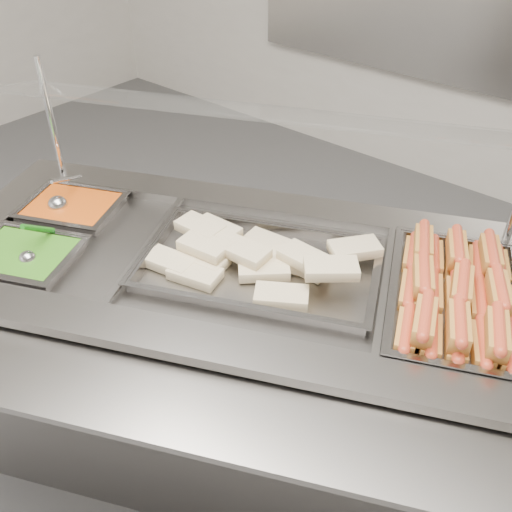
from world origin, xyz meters
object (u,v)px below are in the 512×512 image
Objects in this scene: sneeze_guard at (259,116)px; ladle at (59,204)px; pan_wraps at (259,270)px; pan_hotdogs at (453,306)px; serving_spoon at (30,254)px; steam_counter at (242,363)px.

sneeze_guard is 8.62× the size of ladle.
ladle reaches higher than pan_wraps.
pan_wraps is (-0.46, -0.21, 0.01)m from pan_hotdogs.
pan_hotdogs is 1.11m from serving_spoon.
sneeze_guard reaches higher than pan_hotdogs.
sneeze_guard is (-0.08, 0.18, 0.73)m from steam_counter.
serving_spoon is (-0.95, -0.58, 0.05)m from pan_hotdogs.
serving_spoon is (-0.49, -0.37, 0.03)m from pan_wraps.
steam_counter is 12.35× the size of serving_spoon.
pan_hotdogs is 3.41× the size of ladle.
ladle is at bearing -148.05° from sneeze_guard.
steam_counter is at bearing 38.32° from serving_spoon.
sneeze_guard is 0.71m from serving_spoon.
pan_wraps is 0.62m from serving_spoon.
serving_spoon is at bearing -141.68° from steam_counter.
serving_spoon is (0.16, -0.20, 0.00)m from ladle.
sneeze_guard is 9.75× the size of serving_spoon.
ladle is at bearing 128.64° from serving_spoon.
pan_hotdogs is at bearing 24.63° from pan_wraps.
sneeze_guard is at bearing 55.56° from serving_spoon.
steam_counter is 0.75m from sneeze_guard.
serving_spoon is (-0.36, -0.53, -0.32)m from sneeze_guard.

